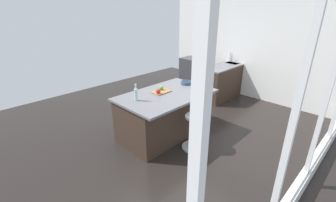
{
  "coord_description": "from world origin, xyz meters",
  "views": [
    {
      "loc": [
        3.3,
        2.98,
        2.45
      ],
      "look_at": [
        0.38,
        0.1,
        0.76
      ],
      "focal_mm": 24.53,
      "sensor_mm": 36.0,
      "label": 1
    }
  ],
  "objects_px": {
    "kitchen_island": "(165,114)",
    "cutting_board": "(161,92)",
    "oven_range": "(191,71)",
    "fruit_bowl": "(186,83)",
    "apple_red": "(158,91)",
    "stool_by_window": "(194,133)",
    "water_bottle": "(136,94)",
    "apple_green": "(161,88)"
  },
  "relations": [
    {
      "from": "water_bottle",
      "to": "apple_red",
      "type": "bearing_deg",
      "value": 173.37
    },
    {
      "from": "apple_red",
      "to": "fruit_bowl",
      "type": "xyz_separation_m",
      "value": [
        -0.84,
        -0.03,
        -0.03
      ]
    },
    {
      "from": "kitchen_island",
      "to": "fruit_bowl",
      "type": "height_order",
      "value": "fruit_bowl"
    },
    {
      "from": "cutting_board",
      "to": "apple_red",
      "type": "xyz_separation_m",
      "value": [
        0.12,
        0.05,
        0.05
      ]
    },
    {
      "from": "kitchen_island",
      "to": "apple_red",
      "type": "height_order",
      "value": "apple_red"
    },
    {
      "from": "stool_by_window",
      "to": "apple_green",
      "type": "distance_m",
      "value": 1.11
    },
    {
      "from": "apple_red",
      "to": "stool_by_window",
      "type": "bearing_deg",
      "value": 100.15
    },
    {
      "from": "oven_range",
      "to": "fruit_bowl",
      "type": "height_order",
      "value": "fruit_bowl"
    },
    {
      "from": "oven_range",
      "to": "cutting_board",
      "type": "bearing_deg",
      "value": 28.74
    },
    {
      "from": "stool_by_window",
      "to": "fruit_bowl",
      "type": "bearing_deg",
      "value": -130.36
    },
    {
      "from": "water_bottle",
      "to": "cutting_board",
      "type": "bearing_deg",
      "value": 179.39
    },
    {
      "from": "cutting_board",
      "to": "fruit_bowl",
      "type": "bearing_deg",
      "value": 178.28
    },
    {
      "from": "stool_by_window",
      "to": "cutting_board",
      "type": "distance_m",
      "value": 1.03
    },
    {
      "from": "oven_range",
      "to": "apple_red",
      "type": "xyz_separation_m",
      "value": [
        3.06,
        1.66,
        0.51
      ]
    },
    {
      "from": "apple_red",
      "to": "oven_range",
      "type": "bearing_deg",
      "value": -151.53
    },
    {
      "from": "kitchen_island",
      "to": "cutting_board",
      "type": "height_order",
      "value": "cutting_board"
    },
    {
      "from": "apple_green",
      "to": "stool_by_window",
      "type": "bearing_deg",
      "value": 87.05
    },
    {
      "from": "stool_by_window",
      "to": "kitchen_island",
      "type": "bearing_deg",
      "value": -88.95
    },
    {
      "from": "oven_range",
      "to": "kitchen_island",
      "type": "height_order",
      "value": "same"
    },
    {
      "from": "kitchen_island",
      "to": "cutting_board",
      "type": "xyz_separation_m",
      "value": [
        0.0,
        -0.09,
        0.45
      ]
    },
    {
      "from": "kitchen_island",
      "to": "stool_by_window",
      "type": "relative_size",
      "value": 2.76
    },
    {
      "from": "oven_range",
      "to": "fruit_bowl",
      "type": "xyz_separation_m",
      "value": [
        2.22,
        1.63,
        0.49
      ]
    },
    {
      "from": "stool_by_window",
      "to": "cutting_board",
      "type": "xyz_separation_m",
      "value": [
        0.02,
        -0.85,
        0.59
      ]
    },
    {
      "from": "apple_green",
      "to": "water_bottle",
      "type": "distance_m",
      "value": 0.68
    },
    {
      "from": "kitchen_island",
      "to": "water_bottle",
      "type": "bearing_deg",
      "value": -8.72
    },
    {
      "from": "apple_red",
      "to": "fruit_bowl",
      "type": "bearing_deg",
      "value": -178.08
    },
    {
      "from": "oven_range",
      "to": "fruit_bowl",
      "type": "bearing_deg",
      "value": 36.35
    },
    {
      "from": "oven_range",
      "to": "stool_by_window",
      "type": "relative_size",
      "value": 1.33
    },
    {
      "from": "oven_range",
      "to": "stool_by_window",
      "type": "distance_m",
      "value": 3.82
    },
    {
      "from": "cutting_board",
      "to": "apple_green",
      "type": "bearing_deg",
      "value": -135.58
    },
    {
      "from": "oven_range",
      "to": "kitchen_island",
      "type": "distance_m",
      "value": 3.39
    },
    {
      "from": "cutting_board",
      "to": "fruit_bowl",
      "type": "height_order",
      "value": "fruit_bowl"
    },
    {
      "from": "oven_range",
      "to": "kitchen_island",
      "type": "relative_size",
      "value": 0.48
    },
    {
      "from": "oven_range",
      "to": "water_bottle",
      "type": "relative_size",
      "value": 2.85
    },
    {
      "from": "oven_range",
      "to": "fruit_bowl",
      "type": "distance_m",
      "value": 2.8
    },
    {
      "from": "oven_range",
      "to": "apple_green",
      "type": "height_order",
      "value": "apple_green"
    },
    {
      "from": "kitchen_island",
      "to": "fruit_bowl",
      "type": "relative_size",
      "value": 8.19
    },
    {
      "from": "stool_by_window",
      "to": "apple_red",
      "type": "bearing_deg",
      "value": -79.85
    },
    {
      "from": "apple_red",
      "to": "water_bottle",
      "type": "distance_m",
      "value": 0.49
    },
    {
      "from": "kitchen_island",
      "to": "cutting_board",
      "type": "bearing_deg",
      "value": -87.17
    },
    {
      "from": "water_bottle",
      "to": "kitchen_island",
      "type": "bearing_deg",
      "value": 171.28
    },
    {
      "from": "stool_by_window",
      "to": "cutting_board",
      "type": "height_order",
      "value": "cutting_board"
    }
  ]
}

